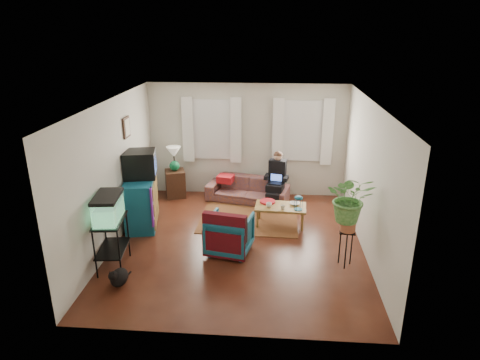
# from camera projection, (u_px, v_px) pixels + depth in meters

# --- Properties ---
(floor) EXTENTS (4.50, 5.00, 0.01)m
(floor) POSITION_uv_depth(u_px,v_px,m) (238.00, 243.00, 7.91)
(floor) COLOR #4F2B14
(floor) RESTS_ON ground
(ceiling) EXTENTS (4.50, 5.00, 0.01)m
(ceiling) POSITION_uv_depth(u_px,v_px,m) (238.00, 103.00, 7.02)
(ceiling) COLOR white
(ceiling) RESTS_ON wall_back
(wall_back) EXTENTS (4.50, 0.01, 2.60)m
(wall_back) POSITION_uv_depth(u_px,v_px,m) (247.00, 141.00, 9.81)
(wall_back) COLOR silver
(wall_back) RESTS_ON floor
(wall_front) EXTENTS (4.50, 0.01, 2.60)m
(wall_front) POSITION_uv_depth(u_px,v_px,m) (221.00, 247.00, 5.13)
(wall_front) COLOR silver
(wall_front) RESTS_ON floor
(wall_left) EXTENTS (0.01, 5.00, 2.60)m
(wall_left) POSITION_uv_depth(u_px,v_px,m) (113.00, 174.00, 7.63)
(wall_left) COLOR silver
(wall_left) RESTS_ON floor
(wall_right) EXTENTS (0.01, 5.00, 2.60)m
(wall_right) POSITION_uv_depth(u_px,v_px,m) (369.00, 181.00, 7.30)
(wall_right) COLOR silver
(wall_right) RESTS_ON floor
(window_left) EXTENTS (1.08, 0.04, 1.38)m
(window_left) POSITION_uv_depth(u_px,v_px,m) (212.00, 129.00, 9.76)
(window_left) COLOR white
(window_left) RESTS_ON wall_back
(window_right) EXTENTS (1.08, 0.04, 1.38)m
(window_right) POSITION_uv_depth(u_px,v_px,m) (302.00, 131.00, 9.61)
(window_right) COLOR white
(window_right) RESTS_ON wall_back
(curtains_left) EXTENTS (1.36, 0.06, 1.50)m
(curtains_left) POSITION_uv_depth(u_px,v_px,m) (212.00, 130.00, 9.69)
(curtains_left) COLOR white
(curtains_left) RESTS_ON wall_back
(curtains_right) EXTENTS (1.36, 0.06, 1.50)m
(curtains_right) POSITION_uv_depth(u_px,v_px,m) (303.00, 132.00, 9.54)
(curtains_right) COLOR white
(curtains_right) RESTS_ON wall_back
(picture_frame) EXTENTS (0.04, 0.32, 0.40)m
(picture_frame) POSITION_uv_depth(u_px,v_px,m) (127.00, 127.00, 8.20)
(picture_frame) COLOR #3D2616
(picture_frame) RESTS_ON wall_left
(area_rug) EXTENTS (2.05, 1.66, 0.01)m
(area_rug) POSITION_uv_depth(u_px,v_px,m) (249.00, 218.00, 8.91)
(area_rug) COLOR brown
(area_rug) RESTS_ON floor
(sofa) EXTENTS (1.95, 1.10, 0.72)m
(sofa) POSITION_uv_depth(u_px,v_px,m) (248.00, 186.00, 9.71)
(sofa) COLOR brown
(sofa) RESTS_ON floor
(seated_person) EXTENTS (0.57, 0.65, 1.09)m
(seated_person) POSITION_uv_depth(u_px,v_px,m) (276.00, 181.00, 9.46)
(seated_person) COLOR black
(seated_person) RESTS_ON sofa
(side_table) EXTENTS (0.55, 0.55, 0.63)m
(side_table) POSITION_uv_depth(u_px,v_px,m) (175.00, 184.00, 9.96)
(side_table) COLOR #402E18
(side_table) RESTS_ON floor
(table_lamp) EXTENTS (0.41, 0.41, 0.58)m
(table_lamp) POSITION_uv_depth(u_px,v_px,m) (174.00, 159.00, 9.76)
(table_lamp) COLOR white
(table_lamp) RESTS_ON side_table
(dresser) EXTENTS (0.75, 1.18, 0.99)m
(dresser) POSITION_uv_depth(u_px,v_px,m) (141.00, 202.00, 8.48)
(dresser) COLOR navy
(dresser) RESTS_ON floor
(crt_tv) EXTENTS (0.70, 0.65, 0.53)m
(crt_tv) POSITION_uv_depth(u_px,v_px,m) (140.00, 164.00, 8.32)
(crt_tv) COLOR black
(crt_tv) RESTS_ON dresser
(aquarium_stand) EXTENTS (0.51, 0.81, 0.85)m
(aquarium_stand) POSITION_uv_depth(u_px,v_px,m) (112.00, 244.00, 7.01)
(aquarium_stand) COLOR black
(aquarium_stand) RESTS_ON floor
(aquarium) EXTENTS (0.46, 0.73, 0.45)m
(aquarium) POSITION_uv_depth(u_px,v_px,m) (108.00, 208.00, 6.79)
(aquarium) COLOR #7FD899
(aquarium) RESTS_ON aquarium_stand
(black_cat) EXTENTS (0.32, 0.43, 0.33)m
(black_cat) POSITION_uv_depth(u_px,v_px,m) (119.00, 276.00, 6.59)
(black_cat) COLOR black
(black_cat) RESTS_ON floor
(armchair) EXTENTS (0.85, 0.82, 0.75)m
(armchair) POSITION_uv_depth(u_px,v_px,m) (230.00, 232.00, 7.51)
(armchair) COLOR #136B75
(armchair) RESTS_ON floor
(serape_throw) EXTENTS (0.78, 0.32, 0.62)m
(serape_throw) POSITION_uv_depth(u_px,v_px,m) (224.00, 231.00, 7.19)
(serape_throw) COLOR #9E0A0A
(serape_throw) RESTS_ON armchair
(coffee_table) EXTENTS (1.03, 0.61, 0.42)m
(coffee_table) POSITION_uv_depth(u_px,v_px,m) (280.00, 215.00, 8.57)
(coffee_table) COLOR brown
(coffee_table) RESTS_ON floor
(cup_a) EXTENTS (0.12, 0.12, 0.09)m
(cup_a) POSITION_uv_depth(u_px,v_px,m) (269.00, 205.00, 8.43)
(cup_a) COLOR white
(cup_a) RESTS_ON coffee_table
(cup_b) EXTENTS (0.10, 0.10, 0.09)m
(cup_b) POSITION_uv_depth(u_px,v_px,m) (283.00, 207.00, 8.32)
(cup_b) COLOR beige
(cup_b) RESTS_ON coffee_table
(bowl) EXTENTS (0.21, 0.21, 0.05)m
(bowl) POSITION_uv_depth(u_px,v_px,m) (295.00, 204.00, 8.54)
(bowl) COLOR white
(bowl) RESTS_ON coffee_table
(snack_tray) EXTENTS (0.33, 0.33, 0.04)m
(snack_tray) POSITION_uv_depth(u_px,v_px,m) (268.00, 202.00, 8.65)
(snack_tray) COLOR #B21414
(snack_tray) RESTS_ON coffee_table
(birdcage) EXTENTS (0.17, 0.17, 0.29)m
(birdcage) POSITION_uv_depth(u_px,v_px,m) (298.00, 203.00, 8.28)
(birdcage) COLOR #115B6B
(birdcage) RESTS_ON coffee_table
(plant_stand) EXTENTS (0.30, 0.30, 0.65)m
(plant_stand) POSITION_uv_depth(u_px,v_px,m) (346.00, 248.00, 7.08)
(plant_stand) COLOR black
(plant_stand) RESTS_ON floor
(potted_plant) EXTENTS (0.81, 0.72, 0.82)m
(potted_plant) POSITION_uv_depth(u_px,v_px,m) (350.00, 206.00, 6.82)
(potted_plant) COLOR #599947
(potted_plant) RESTS_ON plant_stand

